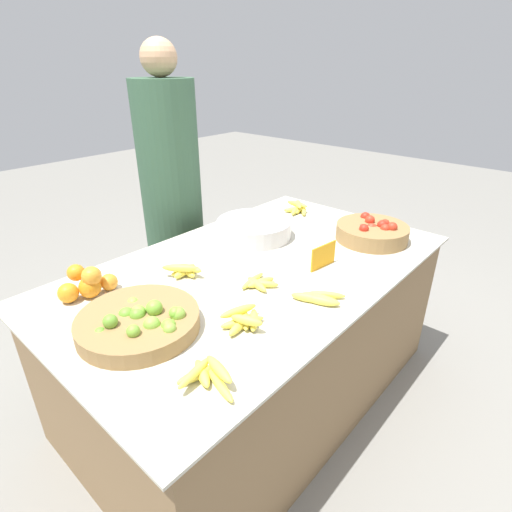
{
  "coord_description": "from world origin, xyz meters",
  "views": [
    {
      "loc": [
        -1.17,
        -1.04,
        1.54
      ],
      "look_at": [
        0.0,
        0.0,
        0.77
      ],
      "focal_mm": 28.0,
      "sensor_mm": 36.0,
      "label": 1
    }
  ],
  "objects_px": {
    "metal_bowl": "(254,229)",
    "price_sign": "(323,256)",
    "lime_bowl": "(140,322)",
    "vendor_person": "(173,206)",
    "tomato_basket": "(372,232)"
  },
  "relations": [
    {
      "from": "vendor_person",
      "to": "metal_bowl",
      "type": "bearing_deg",
      "value": -84.61
    },
    {
      "from": "lime_bowl",
      "to": "tomato_basket",
      "type": "bearing_deg",
      "value": -10.61
    },
    {
      "from": "tomato_basket",
      "to": "vendor_person",
      "type": "height_order",
      "value": "vendor_person"
    },
    {
      "from": "lime_bowl",
      "to": "vendor_person",
      "type": "bearing_deg",
      "value": 46.71
    },
    {
      "from": "lime_bowl",
      "to": "tomato_basket",
      "type": "distance_m",
      "value": 1.24
    },
    {
      "from": "metal_bowl",
      "to": "vendor_person",
      "type": "bearing_deg",
      "value": 95.39
    },
    {
      "from": "lime_bowl",
      "to": "metal_bowl",
      "type": "height_order",
      "value": "lime_bowl"
    },
    {
      "from": "lime_bowl",
      "to": "tomato_basket",
      "type": "xyz_separation_m",
      "value": [
        1.22,
        -0.23,
        0.01
      ]
    },
    {
      "from": "price_sign",
      "to": "metal_bowl",
      "type": "bearing_deg",
      "value": 90.24
    },
    {
      "from": "metal_bowl",
      "to": "price_sign",
      "type": "bearing_deg",
      "value": -96.48
    },
    {
      "from": "metal_bowl",
      "to": "vendor_person",
      "type": "distance_m",
      "value": 0.6
    },
    {
      "from": "tomato_basket",
      "to": "lime_bowl",
      "type": "bearing_deg",
      "value": 169.39
    },
    {
      "from": "price_sign",
      "to": "tomato_basket",
      "type": "bearing_deg",
      "value": 3.85
    },
    {
      "from": "price_sign",
      "to": "vendor_person",
      "type": "bearing_deg",
      "value": 96.99
    },
    {
      "from": "lime_bowl",
      "to": "tomato_basket",
      "type": "relative_size",
      "value": 1.15
    }
  ]
}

